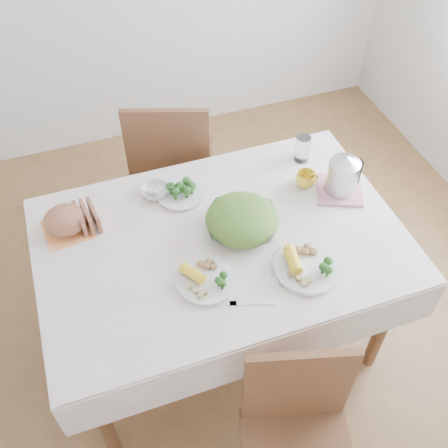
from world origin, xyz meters
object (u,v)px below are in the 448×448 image
object	(u,v)px
yellow_mug	(306,179)
electric_kettle	(344,171)
chair_far	(174,164)
salad_bowl	(242,224)
dining_table	(221,292)
dinner_plate_right	(307,268)
dinner_plate_left	(206,280)

from	to	relation	value
yellow_mug	electric_kettle	xyz separation A→B (m)	(0.13, -0.09, 0.09)
chair_far	salad_bowl	size ratio (longest dim) A/B	3.42
dining_table	dinner_plate_right	world-z (taller)	dinner_plate_right
dinner_plate_left	dinner_plate_right	size ratio (longest dim) A/B	0.88
dining_table	salad_bowl	bearing A→B (deg)	8.29
dining_table	yellow_mug	distance (m)	0.65
dining_table	electric_kettle	size ratio (longest dim) A/B	7.39
chair_far	electric_kettle	distance (m)	1.04
electric_kettle	dining_table	bearing A→B (deg)	-154.46
dining_table	salad_bowl	xyz separation A→B (m)	(0.10, 0.01, 0.42)
dinner_plate_left	dinner_plate_right	bearing A→B (deg)	-10.44
salad_bowl	dinner_plate_left	xyz separation A→B (m)	(-0.22, -0.21, -0.02)
dining_table	salad_bowl	distance (m)	0.43
dining_table	salad_bowl	world-z (taller)	salad_bowl
dinner_plate_left	electric_kettle	xyz separation A→B (m)	(0.72, 0.28, 0.11)
salad_bowl	dinner_plate_left	distance (m)	0.31
dinner_plate_right	dinner_plate_left	bearing A→B (deg)	169.56
electric_kettle	chair_far	bearing A→B (deg)	144.77
chair_far	salad_bowl	bearing A→B (deg)	114.59
dining_table	chair_far	size ratio (longest dim) A/B	1.44
chair_far	electric_kettle	xyz separation A→B (m)	(0.58, -0.76, 0.42)
salad_bowl	dinner_plate_right	bearing A→B (deg)	-59.05
chair_far	salad_bowl	distance (m)	0.89
salad_bowl	electric_kettle	xyz separation A→B (m)	(0.49, 0.07, 0.09)
dining_table	chair_far	world-z (taller)	chair_far
salad_bowl	yellow_mug	distance (m)	0.40
yellow_mug	electric_kettle	bearing A→B (deg)	-34.82
chair_far	yellow_mug	bearing A→B (deg)	142.75
dining_table	chair_far	bearing A→B (deg)	89.18
dinner_plate_left	dinner_plate_right	world-z (taller)	dinner_plate_right
dinner_plate_left	dining_table	bearing A→B (deg)	56.48
chair_far	dinner_plate_left	xyz separation A→B (m)	(-0.14, -1.03, 0.31)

